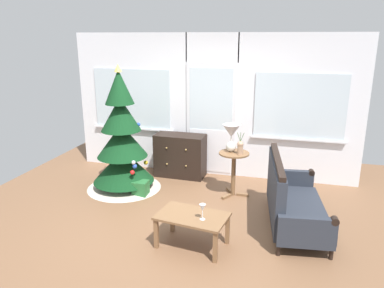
{
  "coord_description": "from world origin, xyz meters",
  "views": [
    {
      "loc": [
        1.38,
        -4.37,
        2.49
      ],
      "look_at": [
        0.05,
        0.55,
        1.0
      ],
      "focal_mm": 34.7,
      "sensor_mm": 36.0,
      "label": 1
    }
  ],
  "objects_px": {
    "coffee_table": "(192,220)",
    "gift_box": "(141,188)",
    "flower_vase": "(240,147)",
    "wine_glass": "(203,208)",
    "table_lamp": "(231,134)",
    "christmas_tree": "(122,147)",
    "settee_sofa": "(289,200)",
    "dresser_cabinet": "(180,155)",
    "side_table": "(234,165)"
  },
  "relations": [
    {
      "from": "side_table",
      "to": "coffee_table",
      "type": "distance_m",
      "value": 1.66
    },
    {
      "from": "flower_vase",
      "to": "gift_box",
      "type": "distance_m",
      "value": 1.74
    },
    {
      "from": "settee_sofa",
      "to": "gift_box",
      "type": "distance_m",
      "value": 2.38
    },
    {
      "from": "side_table",
      "to": "gift_box",
      "type": "xyz_separation_m",
      "value": [
        -1.45,
        -0.39,
        -0.39
      ]
    },
    {
      "from": "table_lamp",
      "to": "flower_vase",
      "type": "bearing_deg",
      "value": -32.01
    },
    {
      "from": "flower_vase",
      "to": "gift_box",
      "type": "bearing_deg",
      "value": -168.01
    },
    {
      "from": "dresser_cabinet",
      "to": "gift_box",
      "type": "relative_size",
      "value": 3.86
    },
    {
      "from": "dresser_cabinet",
      "to": "settee_sofa",
      "type": "bearing_deg",
      "value": -35.92
    },
    {
      "from": "christmas_tree",
      "to": "flower_vase",
      "type": "height_order",
      "value": "christmas_tree"
    },
    {
      "from": "side_table",
      "to": "table_lamp",
      "type": "xyz_separation_m",
      "value": [
        -0.06,
        0.04,
        0.5
      ]
    },
    {
      "from": "flower_vase",
      "to": "gift_box",
      "type": "height_order",
      "value": "flower_vase"
    },
    {
      "from": "flower_vase",
      "to": "settee_sofa",
      "type": "bearing_deg",
      "value": -43.51
    },
    {
      "from": "christmas_tree",
      "to": "settee_sofa",
      "type": "bearing_deg",
      "value": -12.95
    },
    {
      "from": "table_lamp",
      "to": "coffee_table",
      "type": "relative_size",
      "value": 0.49
    },
    {
      "from": "side_table",
      "to": "christmas_tree",
      "type": "bearing_deg",
      "value": -174.47
    },
    {
      "from": "gift_box",
      "to": "side_table",
      "type": "bearing_deg",
      "value": 15.03
    },
    {
      "from": "flower_vase",
      "to": "wine_glass",
      "type": "relative_size",
      "value": 1.79
    },
    {
      "from": "table_lamp",
      "to": "coffee_table",
      "type": "height_order",
      "value": "table_lamp"
    },
    {
      "from": "dresser_cabinet",
      "to": "side_table",
      "type": "bearing_deg",
      "value": -29.78
    },
    {
      "from": "christmas_tree",
      "to": "side_table",
      "type": "xyz_separation_m",
      "value": [
        1.84,
        0.18,
        -0.22
      ]
    },
    {
      "from": "flower_vase",
      "to": "wine_glass",
      "type": "height_order",
      "value": "flower_vase"
    },
    {
      "from": "gift_box",
      "to": "dresser_cabinet",
      "type": "bearing_deg",
      "value": 69.71
    },
    {
      "from": "christmas_tree",
      "to": "settee_sofa",
      "type": "distance_m",
      "value": 2.81
    },
    {
      "from": "christmas_tree",
      "to": "settee_sofa",
      "type": "relative_size",
      "value": 1.21
    },
    {
      "from": "settee_sofa",
      "to": "gift_box",
      "type": "height_order",
      "value": "settee_sofa"
    },
    {
      "from": "settee_sofa",
      "to": "christmas_tree",
      "type": "bearing_deg",
      "value": 167.05
    },
    {
      "from": "settee_sofa",
      "to": "flower_vase",
      "type": "distance_m",
      "value": 1.18
    },
    {
      "from": "table_lamp",
      "to": "flower_vase",
      "type": "relative_size",
      "value": 1.26
    },
    {
      "from": "dresser_cabinet",
      "to": "flower_vase",
      "type": "relative_size",
      "value": 2.61
    },
    {
      "from": "christmas_tree",
      "to": "wine_glass",
      "type": "distance_m",
      "value": 2.32
    },
    {
      "from": "table_lamp",
      "to": "gift_box",
      "type": "bearing_deg",
      "value": -162.84
    },
    {
      "from": "flower_vase",
      "to": "table_lamp",
      "type": "bearing_deg",
      "value": 147.99
    },
    {
      "from": "coffee_table",
      "to": "wine_glass",
      "type": "relative_size",
      "value": 4.65
    },
    {
      "from": "settee_sofa",
      "to": "flower_vase",
      "type": "height_order",
      "value": "flower_vase"
    },
    {
      "from": "side_table",
      "to": "flower_vase",
      "type": "relative_size",
      "value": 2.06
    },
    {
      "from": "table_lamp",
      "to": "settee_sofa",
      "type": "bearing_deg",
      "value": -41.8
    },
    {
      "from": "table_lamp",
      "to": "flower_vase",
      "type": "height_order",
      "value": "table_lamp"
    },
    {
      "from": "dresser_cabinet",
      "to": "flower_vase",
      "type": "distance_m",
      "value": 1.43
    },
    {
      "from": "settee_sofa",
      "to": "gift_box",
      "type": "xyz_separation_m",
      "value": [
        -2.33,
        0.41,
        -0.26
      ]
    },
    {
      "from": "table_lamp",
      "to": "dresser_cabinet",
      "type": "bearing_deg",
      "value": 150.46
    },
    {
      "from": "flower_vase",
      "to": "christmas_tree",
      "type": "bearing_deg",
      "value": -176.52
    },
    {
      "from": "dresser_cabinet",
      "to": "gift_box",
      "type": "bearing_deg",
      "value": -110.29
    },
    {
      "from": "dresser_cabinet",
      "to": "wine_glass",
      "type": "xyz_separation_m",
      "value": [
        0.98,
        -2.33,
        0.16
      ]
    },
    {
      "from": "flower_vase",
      "to": "dresser_cabinet",
      "type": "bearing_deg",
      "value": 150.12
    },
    {
      "from": "christmas_tree",
      "to": "side_table",
      "type": "distance_m",
      "value": 1.86
    },
    {
      "from": "dresser_cabinet",
      "to": "coffee_table",
      "type": "distance_m",
      "value": 2.4
    },
    {
      "from": "settee_sofa",
      "to": "coffee_table",
      "type": "xyz_separation_m",
      "value": [
        -1.13,
        -0.83,
        -0.03
      ]
    },
    {
      "from": "dresser_cabinet",
      "to": "settee_sofa",
      "type": "height_order",
      "value": "settee_sofa"
    },
    {
      "from": "christmas_tree",
      "to": "wine_glass",
      "type": "height_order",
      "value": "christmas_tree"
    },
    {
      "from": "coffee_table",
      "to": "gift_box",
      "type": "height_order",
      "value": "coffee_table"
    }
  ]
}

